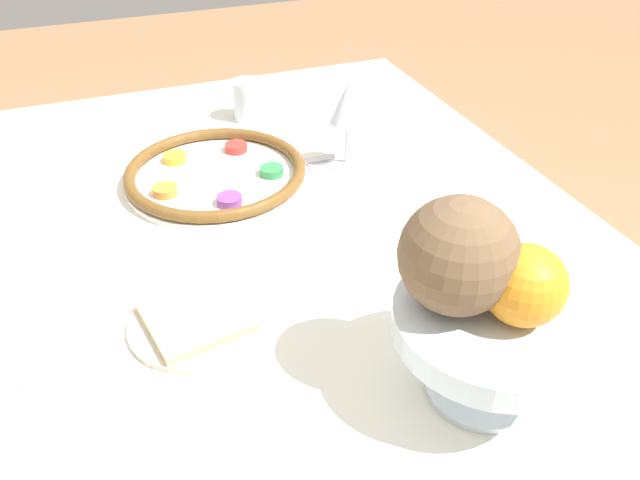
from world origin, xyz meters
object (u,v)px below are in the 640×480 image
at_px(fruit_stand, 492,330).
at_px(seder_plate, 216,173).
at_px(orange_fruit, 524,285).
at_px(wine_glass, 348,106).
at_px(napkin_roll, 48,320).
at_px(coconut, 458,255).
at_px(bread_plate, 196,319).
at_px(cup_near, 248,100).

bearing_deg(fruit_stand, seder_plate, -163.28).
bearing_deg(seder_plate, orange_fruit, 17.66).
distance_m(wine_glass, orange_fruit, 0.54).
xyz_separation_m(fruit_stand, orange_fruit, (0.01, 0.01, 0.07)).
xyz_separation_m(orange_fruit, napkin_roll, (-0.28, -0.45, -0.14)).
relative_size(seder_plate, coconut, 2.56).
distance_m(seder_plate, bread_plate, 0.35).
bearing_deg(coconut, cup_near, -179.12).
bearing_deg(cup_near, napkin_roll, -37.51).
bearing_deg(fruit_stand, cup_near, -176.58).
bearing_deg(seder_plate, coconut, 14.04).
bearing_deg(wine_glass, fruit_stand, -6.87).
bearing_deg(napkin_roll, wine_glass, 117.45).
bearing_deg(bread_plate, cup_near, 158.24).
xyz_separation_m(wine_glass, coconut, (0.50, -0.10, 0.06)).
distance_m(seder_plate, orange_fruit, 0.61).
bearing_deg(coconut, fruit_stand, 50.65).
relative_size(coconut, bread_plate, 0.71).
distance_m(bread_plate, cup_near, 0.60).
height_order(fruit_stand, coconut, coconut).
bearing_deg(bread_plate, fruit_stand, 51.46).
bearing_deg(fruit_stand, coconut, -129.35).
bearing_deg(seder_plate, bread_plate, -17.21).
height_order(wine_glass, orange_fruit, orange_fruit).
height_order(fruit_stand, napkin_roll, fruit_stand).
height_order(seder_plate, cup_near, cup_near).
bearing_deg(fruit_stand, napkin_roll, -121.13).
xyz_separation_m(wine_glass, fruit_stand, (0.52, -0.06, -0.02)).
bearing_deg(coconut, orange_fruit, 49.09).
relative_size(wine_glass, cup_near, 1.96).
xyz_separation_m(bread_plate, cup_near, (-0.56, 0.22, 0.03)).
distance_m(wine_glass, fruit_stand, 0.53).
relative_size(coconut, napkin_roll, 0.66).
bearing_deg(coconut, bread_plate, -128.42).
xyz_separation_m(seder_plate, wine_glass, (0.03, 0.23, 0.10)).
bearing_deg(seder_plate, napkin_roll, -43.53).
bearing_deg(cup_near, bread_plate, -21.76).
relative_size(wine_glass, fruit_stand, 0.75).
height_order(seder_plate, napkin_roll, napkin_roll).
xyz_separation_m(wine_glass, orange_fruit, (0.54, -0.05, 0.05)).
height_order(seder_plate, bread_plate, seder_plate).
height_order(wine_glass, coconut, coconut).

